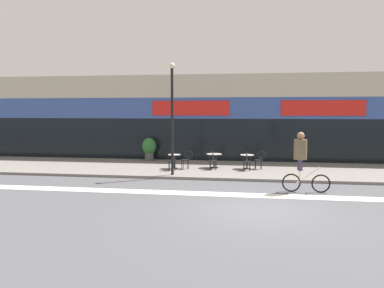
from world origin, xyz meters
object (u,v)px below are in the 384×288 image
lamp_post (172,110)px  cafe_chair_2_side (260,159)px  planter_pot (149,148)px  cyclist_0 (302,156)px  cafe_chair_1_near (213,159)px  cafe_chair_2_near (247,160)px  bistro_table_0 (174,159)px  bistro_table_1 (214,158)px  bistro_table_2 (247,159)px  cafe_chair_0_side (187,158)px  cafe_chair_0_near (172,160)px

lamp_post → cafe_chair_2_side: bearing=29.4°
planter_pot → cyclist_0: size_ratio=0.59×
cafe_chair_1_near → cafe_chair_2_side: 2.32m
cafe_chair_2_near → planter_pot: bearing=66.5°
cafe_chair_1_near → planter_pot: size_ratio=0.69×
bistro_table_0 → cafe_chair_1_near: (1.93, -0.09, 0.02)m
bistro_table_0 → lamp_post: lamp_post is taller
bistro_table_1 → bistro_table_2: 1.63m
bistro_table_1 → cafe_chair_2_near: size_ratio=0.86×
bistro_table_0 → cafe_chair_2_side: 4.21m
bistro_table_0 → cafe_chair_2_side: (4.19, 0.43, 0.02)m
bistro_table_2 → cafe_chair_0_side: cafe_chair_0_side is taller
cafe_chair_1_near → lamp_post: (-1.66, -1.69, 2.35)m
cafe_chair_1_near → cyclist_0: cyclist_0 is taller
cafe_chair_0_side → cyclist_0: cyclist_0 is taller
bistro_table_2 → cyclist_0: (1.98, -4.46, 0.70)m
bistro_table_1 → cafe_chair_2_near: (1.62, -0.72, 0.01)m
bistro_table_1 → cafe_chair_2_side: size_ratio=0.86×
bistro_table_2 → cyclist_0: size_ratio=0.32×
bistro_table_2 → cyclist_0: 4.93m
bistro_table_2 → cafe_chair_2_side: size_ratio=0.78×
cafe_chair_1_near → cafe_chair_0_side: bearing=88.8°
cafe_chair_0_near → lamp_post: lamp_post is taller
cafe_chair_0_near → cafe_chair_2_near: 3.57m
cafe_chair_1_near → cyclist_0: 5.38m
bistro_table_2 → cafe_chair_1_near: size_ratio=0.78×
bistro_table_1 → cafe_chair_2_near: cafe_chair_2_near is taller
bistro_table_1 → cafe_chair_1_near: bearing=-90.3°
bistro_table_1 → bistro_table_2: bearing=-3.4°
lamp_post → bistro_table_2: bearing=34.0°
cyclist_0 → cafe_chair_1_near: bearing=132.9°
cafe_chair_0_side → cafe_chair_2_near: bearing=-179.1°
lamp_post → cyclist_0: 5.96m
cafe_chair_0_near → cafe_chair_0_side: same height
cafe_chair_2_near → lamp_post: lamp_post is taller
cafe_chair_2_side → cyclist_0: bearing=114.0°
cafe_chair_0_near → cafe_chair_2_side: 4.31m
bistro_table_2 → cafe_chair_0_near: cafe_chair_0_near is taller
cafe_chair_1_near → planter_pot: bearing=57.4°
bistro_table_2 → lamp_post: (-3.29, -2.22, 2.37)m
cafe_chair_1_near → lamp_post: bearing=138.2°
lamp_post → cyclist_0: bearing=-23.0°
cafe_chair_0_side → lamp_post: lamp_post is taller
bistro_table_2 → cafe_chair_0_side: size_ratio=0.78×
cafe_chair_2_side → lamp_post: bearing=36.5°
cyclist_0 → cafe_chair_2_side: bearing=107.3°
cafe_chair_0_near → cyclist_0: 6.53m
cafe_chair_0_side → cafe_chair_1_near: bearing=-179.3°
cafe_chair_0_side → cyclist_0: (4.91, -4.02, 0.68)m
cafe_chair_2_near → planter_pot: planter_pot is taller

